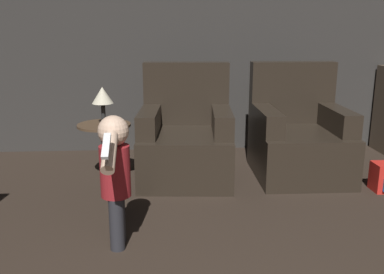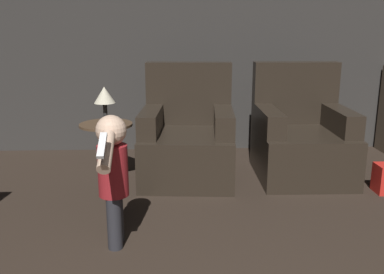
{
  "view_description": "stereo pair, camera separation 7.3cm",
  "coord_description": "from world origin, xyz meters",
  "px_view_note": "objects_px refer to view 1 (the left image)",
  "views": [
    {
      "loc": [
        -0.29,
        -0.11,
        1.31
      ],
      "look_at": [
        -0.09,
        2.91,
        0.53
      ],
      "focal_mm": 40.0,
      "sensor_mm": 36.0,
      "label": 1
    },
    {
      "loc": [
        -0.22,
        -0.12,
        1.31
      ],
      "look_at": [
        -0.09,
        2.91,
        0.53
      ],
      "focal_mm": 40.0,
      "sensor_mm": 36.0,
      "label": 2
    }
  ],
  "objects_px": {
    "person_toddler": "(115,171)",
    "lamp": "(102,96)",
    "armchair_right": "(298,138)",
    "armchair_left": "(186,140)"
  },
  "relations": [
    {
      "from": "person_toddler",
      "to": "lamp",
      "type": "distance_m",
      "value": 1.25
    },
    {
      "from": "armchair_right",
      "to": "lamp",
      "type": "xyz_separation_m",
      "value": [
        -1.73,
        -0.06,
        0.41
      ]
    },
    {
      "from": "armchair_right",
      "to": "lamp",
      "type": "distance_m",
      "value": 1.78
    },
    {
      "from": "person_toddler",
      "to": "armchair_left",
      "type": "bearing_deg",
      "value": -22.44
    },
    {
      "from": "armchair_right",
      "to": "person_toddler",
      "type": "bearing_deg",
      "value": -139.38
    },
    {
      "from": "armchair_left",
      "to": "lamp",
      "type": "distance_m",
      "value": 0.82
    },
    {
      "from": "armchair_left",
      "to": "lamp",
      "type": "bearing_deg",
      "value": -170.81
    },
    {
      "from": "armchair_left",
      "to": "lamp",
      "type": "relative_size",
      "value": 3.13
    },
    {
      "from": "armchair_right",
      "to": "lamp",
      "type": "bearing_deg",
      "value": -177.13
    },
    {
      "from": "armchair_left",
      "to": "person_toddler",
      "type": "height_order",
      "value": "armchair_left"
    }
  ]
}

